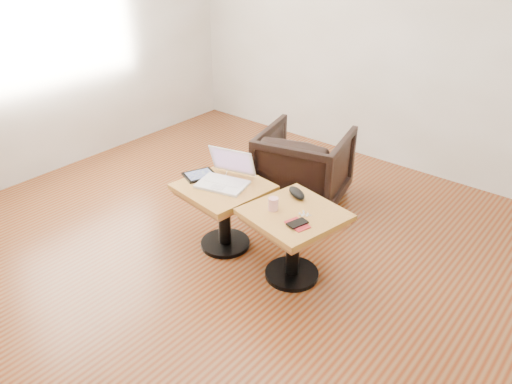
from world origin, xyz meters
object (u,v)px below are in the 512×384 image
Objects in this scene: side_table_right at (294,229)px; armchair at (304,166)px; laptop at (226,177)px; striped_cup at (273,204)px; side_table_left at (224,201)px.

armchair is (-0.54, 0.89, -0.06)m from side_table_right.
side_table_right is at bearing 106.91° from armchair.
side_table_right is 1.63× the size of laptop.
side_table_right is at bearing 26.90° from striped_cup.
laptop is 0.57× the size of armchair.
side_table_left is at bearing -166.29° from side_table_right.
striped_cup is 0.12× the size of armchair.
side_table_right is 7.77× the size of striped_cup.
laptop reaches higher than striped_cup.
armchair is at bearing 71.28° from laptop.
side_table_left is at bearing -85.76° from laptop.
armchair is (0.06, 0.87, -0.23)m from laptop.
side_table_left is 0.91m from armchair.
side_table_left is at bearing 72.78° from armchair.
side_table_left is 0.58m from side_table_right.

